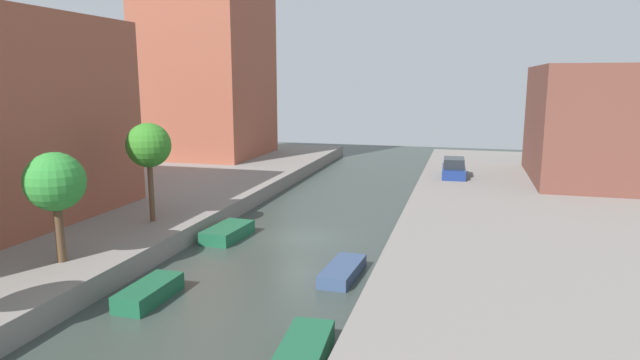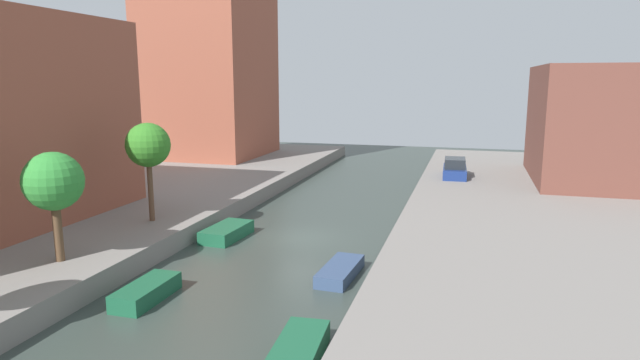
% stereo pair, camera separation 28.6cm
% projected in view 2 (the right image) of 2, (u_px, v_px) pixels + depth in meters
% --- Properties ---
extents(ground_plane, '(84.00, 84.00, 0.00)m').
position_uv_depth(ground_plane, '(299.00, 238.00, 28.60)').
color(ground_plane, '#333D38').
extents(quay_left, '(20.00, 64.00, 1.00)m').
position_uv_depth(quay_left, '(63.00, 211.00, 32.52)').
color(quay_left, gray).
rests_on(quay_left, ground_plane).
extents(quay_right, '(20.00, 64.00, 1.00)m').
position_uv_depth(quay_right, '(613.00, 254.00, 24.50)').
color(quay_right, gray).
rests_on(quay_right, ground_plane).
extents(apartment_tower_far, '(10.00, 11.08, 27.95)m').
position_uv_depth(apartment_tower_far, '(207.00, 8.00, 50.64)').
color(apartment_tower_far, brown).
rests_on(apartment_tower_far, quay_left).
extents(low_block_right, '(10.00, 12.67, 8.31)m').
position_uv_depth(low_block_right, '(609.00, 124.00, 38.65)').
color(low_block_right, brown).
rests_on(low_block_right, quay_right).
extents(street_tree_1, '(2.36, 2.36, 4.50)m').
position_uv_depth(street_tree_1, '(53.00, 182.00, 21.45)').
color(street_tree_1, brown).
rests_on(street_tree_1, quay_left).
extents(street_tree_2, '(2.28, 2.28, 5.14)m').
position_uv_depth(street_tree_2, '(148.00, 146.00, 27.61)').
color(street_tree_2, brown).
rests_on(street_tree_2, quay_left).
extents(parked_car, '(1.86, 4.15, 1.47)m').
position_uv_depth(parked_car, '(455.00, 169.00, 40.93)').
color(parked_car, navy).
rests_on(parked_car, quay_right).
extents(moored_boat_left_1, '(1.27, 3.09, 0.67)m').
position_uv_depth(moored_boat_left_1, '(146.00, 292.00, 20.53)').
color(moored_boat_left_1, '#195638').
rests_on(moored_boat_left_1, ground_plane).
extents(moored_boat_left_2, '(1.81, 3.38, 0.67)m').
position_uv_depth(moored_boat_left_2, '(227.00, 232.00, 28.57)').
color(moored_boat_left_2, '#195638').
rests_on(moored_boat_left_2, ground_plane).
extents(moored_boat_right_1, '(1.57, 3.93, 0.66)m').
position_uv_depth(moored_boat_right_1, '(296.00, 357.00, 15.72)').
color(moored_boat_right_1, '#195638').
rests_on(moored_boat_right_1, ground_plane).
extents(moored_boat_right_2, '(1.46, 3.44, 0.54)m').
position_uv_depth(moored_boat_right_2, '(340.00, 271.00, 22.96)').
color(moored_boat_right_2, '#33476B').
rests_on(moored_boat_right_2, ground_plane).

